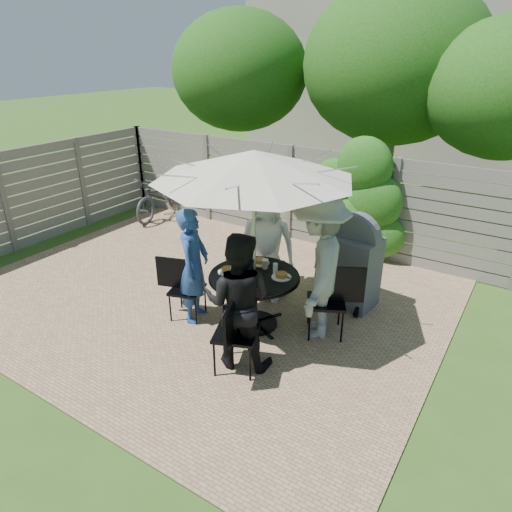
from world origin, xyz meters
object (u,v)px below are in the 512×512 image
Objects in this scene: coffee_cup at (265,264)px; bicycle at (161,196)px; chair_right at (326,314)px; umbrella at (254,165)px; person_left at (194,266)px; person_front at (238,302)px; chair_back at (268,276)px; plate_back at (260,262)px; chair_left at (187,300)px; syrup_jug at (251,267)px; person_right at (319,267)px; glass_right at (275,268)px; plate_front at (248,286)px; chair_front at (236,348)px; patio_table at (254,290)px; bbq_grill at (353,265)px; plate_left at (228,270)px; person_back at (267,244)px; plate_right at (281,276)px; glass_front at (258,280)px; glass_left at (233,272)px; glass_back at (251,261)px.

bicycle reaches higher than coffee_cup.
umbrella is at bearing -7.49° from chair_right.
person_left is 1.17m from person_front.
plate_back is at bearing 0.53° from chair_back.
chair_left is 1.93m from chair_right.
bicycle reaches higher than syrup_jug.
person_right reaches higher than chair_back.
bicycle reaches higher than glass_right.
chair_back is at bearing 110.12° from plate_front.
umbrella is at bearing -1.12° from chair_front.
person_front is 6.46× the size of plate_back.
glass_right is (-0.08, 0.97, 0.00)m from person_front.
chair_right is at bearing 17.46° from syrup_jug.
bicycle is at bearing -135.47° from person_right.
patio_table is 1.53× the size of chair_right.
bbq_grill reaches higher than bicycle.
person_left is at bearing -159.87° from plate_left.
chair_left is 0.50× the size of bicycle.
patio_table is at bearing -119.54° from bbq_grill.
glass_right is (-0.57, -0.10, -0.13)m from person_right.
person_back reaches higher than person_front.
plate_right is 0.34m from coffee_cup.
plate_back is 1.00× the size of plate_right.
chair_left is at bearing -159.90° from umbrella.
glass_right reaches higher than patio_table.
patio_table is at bearing -42.10° from bicycle.
umbrella is 1.47m from plate_front.
glass_front is at bearing -9.55° from chair_front.
person_right is 7.48× the size of plate_back.
glass_front is at bearing 9.28° from chair_right.
glass_right is at bearing -39.01° from bicycle.
person_left is at bearing -159.87° from umbrella.
coffee_cup is 4.82m from bicycle.
chair_back reaches higher than plate_front.
plate_front is 0.37m from glass_left.
chair_right is 7.08× the size of glass_back.
glass_right is at bearing -100.42° from person_right.
person_front is 1.05m from coffee_cup.
chair_right is at bearing 37.03° from glass_front.
glass_back is (0.14, -0.70, 0.57)m from chair_back.
person_left is 0.90× the size of bicycle.
person_right reaches higher than plate_left.
umbrella is 1.41m from glass_back.
chair_back is at bearing 110.11° from plate_back.
plate_right reaches higher than patio_table.
person_left is at bearing -146.56° from coffee_cup.
chair_front is at bearing -40.63° from person_right.
bbq_grill is at bearing -35.57° from chair_front.
bbq_grill is at bearing 1.34° from person_back.
chair_front is (0.62, -1.69, -0.56)m from person_back.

